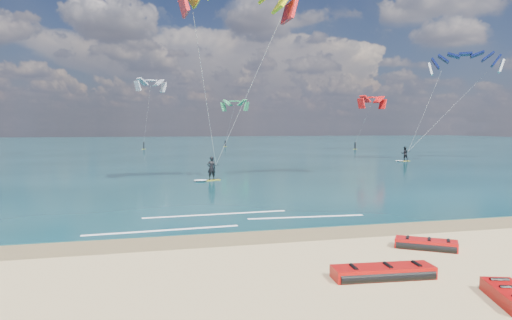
% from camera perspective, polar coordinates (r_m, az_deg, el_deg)
% --- Properties ---
extents(ground, '(320.00, 320.00, 0.00)m').
position_cam_1_polar(ground, '(55.44, -9.33, -0.63)').
color(ground, tan).
rests_on(ground, ground).
extents(wet_sand_strip, '(320.00, 2.40, 0.01)m').
position_cam_1_polar(wet_sand_strip, '(19.17, 0.01, -9.60)').
color(wet_sand_strip, brown).
rests_on(wet_sand_strip, ground).
extents(sea, '(320.00, 200.00, 0.04)m').
position_cam_1_polar(sea, '(119.24, -11.89, 1.87)').
color(sea, '#082C30').
rests_on(sea, ground).
extents(packed_kite_left, '(3.41, 1.50, 0.44)m').
position_cam_1_polar(packed_kite_left, '(14.74, 15.57, -14.02)').
color(packed_kite_left, '#B30C09').
rests_on(packed_kite_left, ground).
extents(packed_kite_mid, '(2.63, 2.33, 0.41)m').
position_cam_1_polar(packed_kite_mid, '(18.55, 20.47, -10.35)').
color(packed_kite_mid, red).
rests_on(packed_kite_mid, ground).
extents(packed_kite_right, '(1.83, 2.44, 0.44)m').
position_cam_1_polar(packed_kite_right, '(14.05, 29.24, -15.32)').
color(packed_kite_right, '#B60807').
rests_on(packed_kite_right, ground).
extents(kitesurfer_main, '(8.71, 6.78, 16.67)m').
position_cam_1_polar(kitesurfer_main, '(36.26, -3.87, 11.02)').
color(kitesurfer_main, yellow).
rests_on(kitesurfer_main, sea).
extents(kitesurfer_far, '(13.95, 6.86, 15.71)m').
position_cam_1_polar(kitesurfer_far, '(64.38, 21.77, 7.19)').
color(kitesurfer_far, gold).
rests_on(kitesurfer_far, sea).
extents(shoreline_foam, '(13.52, 3.66, 0.01)m').
position_cam_1_polar(shoreline_foam, '(22.42, -3.56, -7.48)').
color(shoreline_foam, white).
rests_on(shoreline_foam, ground).
extents(distant_kites, '(89.34, 35.91, 13.99)m').
position_cam_1_polar(distant_kites, '(93.96, -15.73, 4.88)').
color(distant_kites, red).
rests_on(distant_kites, ground).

